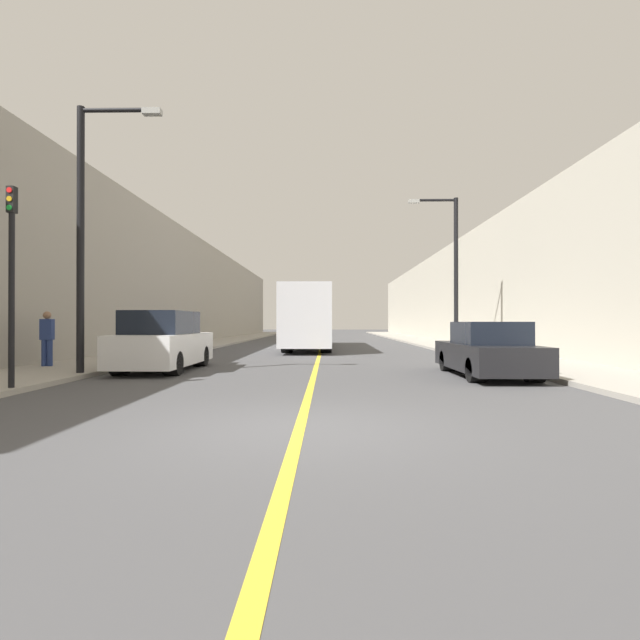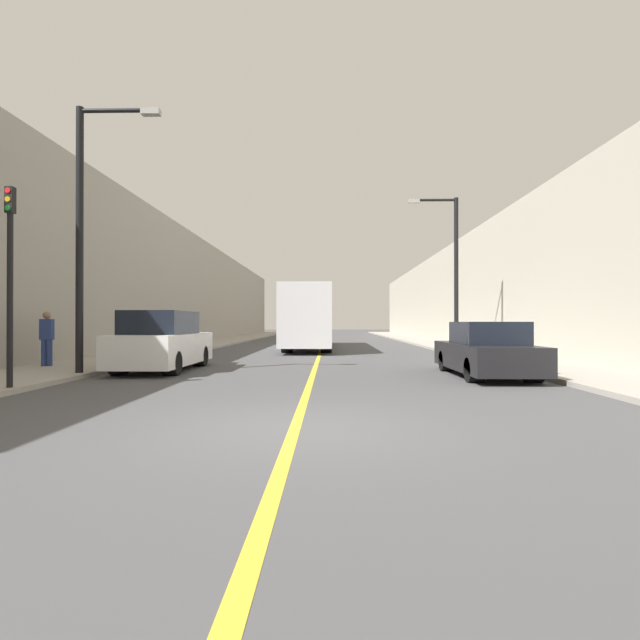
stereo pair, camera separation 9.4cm
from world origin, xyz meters
TOP-DOWN VIEW (x-y plane):
  - ground_plane at (0.00, 0.00)m, footprint 200.00×200.00m
  - sidewalk_left at (-7.57, 30.00)m, footprint 3.17×72.00m
  - sidewalk_right at (7.57, 30.00)m, footprint 3.17×72.00m
  - building_row_left at (-11.16, 30.00)m, footprint 4.00×72.00m
  - building_row_right at (11.16, 30.00)m, footprint 4.00×72.00m
  - road_center_line at (0.00, 30.00)m, footprint 0.16×72.00m
  - bus at (-0.66, 21.46)m, footprint 2.46×12.81m
  - parked_suv_left at (-4.67, 8.32)m, footprint 1.89×4.86m
  - car_right_near at (4.76, 6.82)m, footprint 1.82×4.69m
  - street_lamp_left at (-6.10, 6.41)m, footprint 2.29×0.24m
  - street_lamp_right at (6.09, 16.09)m, footprint 2.29×0.24m
  - traffic_light at (-6.19, 3.33)m, footprint 0.16×0.18m
  - pedestrian at (-8.35, 8.45)m, footprint 0.37×0.24m

SIDE VIEW (x-z plane):
  - ground_plane at x=0.00m, z-range 0.00..0.00m
  - road_center_line at x=0.00m, z-range 0.00..0.01m
  - sidewalk_left at x=-7.57m, z-range 0.00..0.12m
  - sidewalk_right at x=7.57m, z-range 0.00..0.12m
  - car_right_near at x=4.76m, z-range -0.07..1.43m
  - parked_suv_left at x=-4.67m, z-range -0.06..1.76m
  - pedestrian at x=-8.35m, z-range 0.15..1.86m
  - bus at x=-0.66m, z-range 0.13..3.43m
  - traffic_light at x=-6.19m, z-range 0.31..4.50m
  - building_row_right at x=11.16m, z-range 0.00..7.13m
  - building_row_left at x=-11.16m, z-range 0.00..7.80m
  - street_lamp_right at x=6.09m, z-range 0.61..7.71m
  - street_lamp_left at x=-6.10m, z-range 0.61..7.80m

